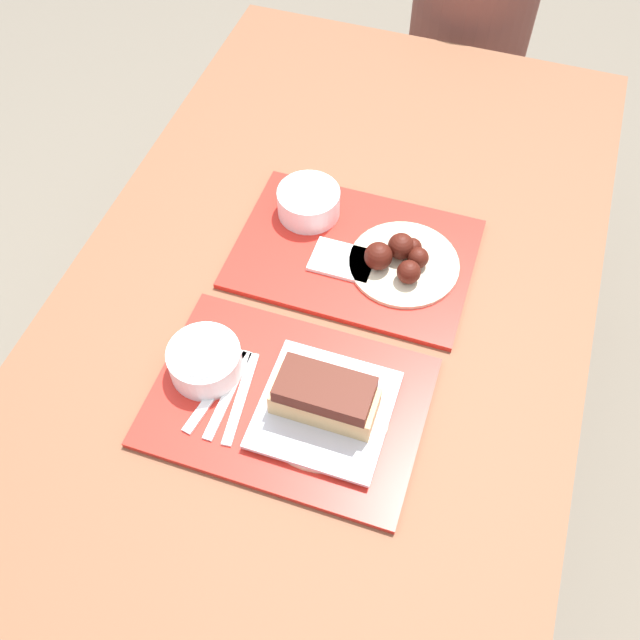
# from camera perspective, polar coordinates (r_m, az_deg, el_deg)

# --- Properties ---
(ground_plane) EXTENTS (12.00, 12.00, 0.00)m
(ground_plane) POSITION_cam_1_polar(r_m,az_deg,el_deg) (1.93, -0.33, -13.25)
(ground_plane) COLOR #706656
(picnic_table) EXTENTS (0.94, 1.76, 0.77)m
(picnic_table) POSITION_cam_1_polar(r_m,az_deg,el_deg) (1.32, -0.46, -2.23)
(picnic_table) COLOR brown
(picnic_table) RESTS_ON ground_plane
(picnic_bench_far) EXTENTS (0.89, 0.28, 0.46)m
(picnic_bench_far) POSITION_cam_1_polar(r_m,az_deg,el_deg) (2.28, 8.85, 16.20)
(picnic_bench_far) COLOR brown
(picnic_bench_far) RESTS_ON ground_plane
(tray_near) EXTENTS (0.44, 0.31, 0.01)m
(tray_near) POSITION_cam_1_polar(r_m,az_deg,el_deg) (1.16, -2.56, -6.55)
(tray_near) COLOR red
(tray_near) RESTS_ON picnic_table
(tray_far) EXTENTS (0.44, 0.31, 0.01)m
(tray_far) POSITION_cam_1_polar(r_m,az_deg,el_deg) (1.34, 2.75, 5.33)
(tray_far) COLOR red
(tray_far) RESTS_ON picnic_table
(bowl_coleslaw_near) EXTENTS (0.12, 0.12, 0.05)m
(bowl_coleslaw_near) POSITION_cam_1_polar(r_m,az_deg,el_deg) (1.17, -9.19, -3.19)
(bowl_coleslaw_near) COLOR white
(bowl_coleslaw_near) RESTS_ON tray_near
(brisket_sandwich_plate) EXTENTS (0.21, 0.21, 0.09)m
(brisket_sandwich_plate) POSITION_cam_1_polar(r_m,az_deg,el_deg) (1.11, 0.38, -6.66)
(brisket_sandwich_plate) COLOR beige
(brisket_sandwich_plate) RESTS_ON tray_near
(plastic_fork_near) EXTENTS (0.02, 0.17, 0.00)m
(plastic_fork_near) POSITION_cam_1_polar(r_m,az_deg,el_deg) (1.16, -7.35, -5.90)
(plastic_fork_near) COLOR white
(plastic_fork_near) RESTS_ON tray_near
(plastic_knife_near) EXTENTS (0.03, 0.17, 0.00)m
(plastic_knife_near) POSITION_cam_1_polar(r_m,az_deg,el_deg) (1.16, -6.35, -6.22)
(plastic_knife_near) COLOR white
(plastic_knife_near) RESTS_ON tray_near
(plastic_spoon_near) EXTENTS (0.04, 0.17, 0.00)m
(plastic_spoon_near) POSITION_cam_1_polar(r_m,az_deg,el_deg) (1.17, -8.35, -5.59)
(plastic_spoon_near) COLOR white
(plastic_spoon_near) RESTS_ON tray_near
(condiment_packet) EXTENTS (0.04, 0.03, 0.01)m
(condiment_packet) POSITION_cam_1_polar(r_m,az_deg,el_deg) (1.18, -0.53, -3.80)
(condiment_packet) COLOR teal
(condiment_packet) RESTS_ON tray_near
(bowl_coleslaw_far) EXTENTS (0.12, 0.12, 0.05)m
(bowl_coleslaw_far) POSITION_cam_1_polar(r_m,az_deg,el_deg) (1.38, -0.92, 9.48)
(bowl_coleslaw_far) COLOR white
(bowl_coleslaw_far) RESTS_ON tray_far
(wings_plate_far) EXTENTS (0.20, 0.20, 0.06)m
(wings_plate_far) POSITION_cam_1_polar(r_m,az_deg,el_deg) (1.30, 6.50, 4.87)
(wings_plate_far) COLOR beige
(wings_plate_far) RESTS_ON tray_far
(napkin_far) EXTENTS (0.11, 0.08, 0.01)m
(napkin_far) POSITION_cam_1_polar(r_m,az_deg,el_deg) (1.31, 1.81, 4.78)
(napkin_far) COLOR white
(napkin_far) RESTS_ON tray_far
(person_seated_across) EXTENTS (0.32, 0.32, 0.69)m
(person_seated_across) POSITION_cam_1_polar(r_m,az_deg,el_deg) (2.07, 12.27, 23.50)
(person_seated_across) COLOR brown
(person_seated_across) RESTS_ON picnic_bench_far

